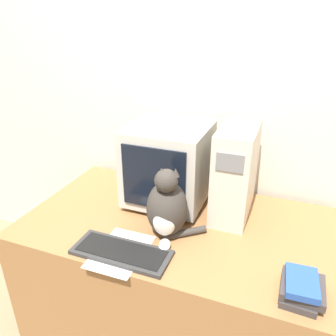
# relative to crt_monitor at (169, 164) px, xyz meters

# --- Properties ---
(wall_back) EXTENTS (7.00, 0.05, 2.50)m
(wall_back) POSITION_rel_crt_monitor_xyz_m (0.12, 0.31, 0.31)
(wall_back) COLOR beige
(wall_back) RESTS_ON ground_plane
(desk) EXTENTS (1.52, 0.85, 0.71)m
(desk) POSITION_rel_crt_monitor_xyz_m (0.12, -0.18, -0.58)
(desk) COLOR olive
(desk) RESTS_ON ground_plane
(crt_monitor) EXTENTS (0.41, 0.41, 0.43)m
(crt_monitor) POSITION_rel_crt_monitor_xyz_m (0.00, 0.00, 0.00)
(crt_monitor) COLOR #BCB7AD
(crt_monitor) RESTS_ON desk
(computer_tower) EXTENTS (0.17, 0.39, 0.46)m
(computer_tower) POSITION_rel_crt_monitor_xyz_m (0.35, 0.01, 0.01)
(computer_tower) COLOR beige
(computer_tower) RESTS_ON desk
(keyboard) EXTENTS (0.43, 0.17, 0.02)m
(keyboard) POSITION_rel_crt_monitor_xyz_m (-0.03, -0.50, -0.21)
(keyboard) COLOR #2D2D2D
(keyboard) RESTS_ON desk
(cat) EXTENTS (0.30, 0.28, 0.35)m
(cat) POSITION_rel_crt_monitor_xyz_m (0.10, -0.29, -0.08)
(cat) COLOR #38332D
(cat) RESTS_ON desk
(book_stack) EXTENTS (0.15, 0.18, 0.09)m
(book_stack) POSITION_rel_crt_monitor_xyz_m (0.69, -0.47, -0.18)
(book_stack) COLOR #383333
(book_stack) RESTS_ON desk
(pen) EXTENTS (0.14, 0.02, 0.01)m
(pen) POSITION_rel_crt_monitor_xyz_m (-0.12, -0.41, -0.22)
(pen) COLOR navy
(pen) RESTS_ON desk
(paper_sheet) EXTENTS (0.21, 0.30, 0.00)m
(paper_sheet) POSITION_rel_crt_monitor_xyz_m (-0.04, -0.49, -0.22)
(paper_sheet) COLOR white
(paper_sheet) RESTS_ON desk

